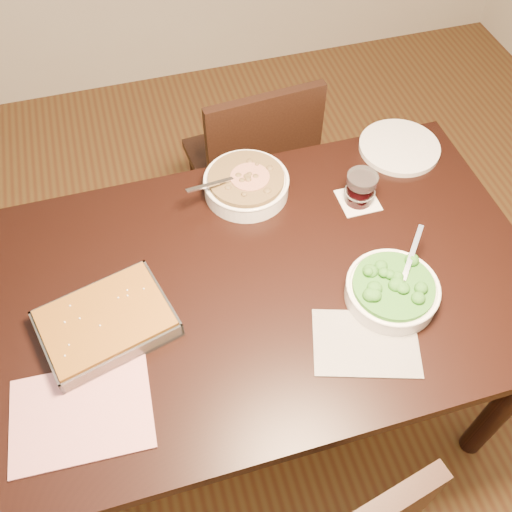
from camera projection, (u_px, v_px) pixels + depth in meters
ground at (268, 394)px, 2.09m from camera, size 4.00×4.00×0.00m
table at (272, 298)px, 1.57m from camera, size 1.40×0.90×0.75m
magazine_a at (81, 413)px, 1.27m from camera, size 0.32×0.24×0.01m
magazine_b at (366, 343)px, 1.38m from camera, size 0.30×0.25×0.00m
coaster at (358, 200)px, 1.66m from camera, size 0.11×0.11×0.00m
stew_bowl at (246, 184)px, 1.65m from camera, size 0.27×0.25×0.09m
broccoli_bowl at (392, 290)px, 1.43m from camera, size 0.24×0.24×0.09m
baking_dish at (107, 323)px, 1.38m from camera, size 0.35×0.30×0.06m
wine_tumbler at (361, 188)px, 1.62m from camera, size 0.09×0.09×0.10m
dinner_plate at (399, 147)px, 1.78m from camera, size 0.25×0.25×0.02m
chair_far at (254, 164)px, 2.13m from camera, size 0.44×0.44×0.87m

